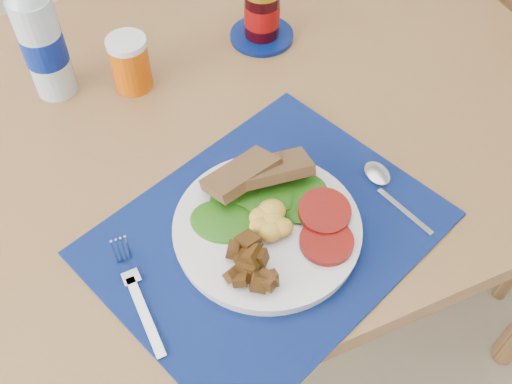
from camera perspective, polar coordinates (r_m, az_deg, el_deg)
table at (r=1.10m, az=-5.34°, el=3.39°), size 1.40×0.90×0.75m
chair_far at (r=1.64m, az=-15.10°, el=15.60°), size 0.51×0.50×1.09m
placemat at (r=0.89m, az=1.06°, el=-3.94°), size 0.58×0.52×0.00m
breakfast_plate at (r=0.86m, az=0.86°, el=-3.48°), size 0.27×0.27×0.07m
fork at (r=0.85m, az=-11.34°, el=-9.24°), size 0.03×0.18×0.00m
spoon at (r=0.95m, az=12.27°, el=0.53°), size 0.04×0.16×0.00m
water_bottle at (r=1.08m, az=-19.80°, el=13.52°), size 0.07×0.07×0.25m
juice_glass at (r=1.09m, az=-11.87°, el=11.79°), size 0.07×0.07×0.09m
jam_on_saucer at (r=1.18m, az=0.57°, el=16.40°), size 0.12×0.12×0.11m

